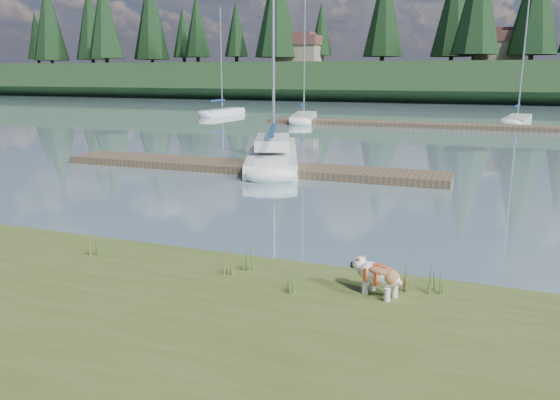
% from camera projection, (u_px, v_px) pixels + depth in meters
% --- Properties ---
extents(ground, '(200.00, 200.00, 0.00)m').
position_uv_depth(ground, '(412.00, 127.00, 39.88)').
color(ground, '#75929E').
rests_on(ground, ground).
extents(bank, '(60.00, 9.00, 0.35)m').
position_uv_depth(bank, '(57.00, 369.00, 7.00)').
color(bank, '#465422').
rests_on(bank, ground).
extents(ridge, '(200.00, 20.00, 5.00)m').
position_uv_depth(ridge, '(451.00, 82.00, 78.54)').
color(ridge, black).
rests_on(ridge, ground).
extents(bulldog, '(0.95, 0.65, 0.56)m').
position_uv_depth(bulldog, '(379.00, 275.00, 8.81)').
color(bulldog, silver).
rests_on(bulldog, bank).
extents(sailboat_main, '(5.22, 10.12, 14.32)m').
position_uv_depth(sailboat_main, '(274.00, 150.00, 24.84)').
color(sailboat_main, silver).
rests_on(sailboat_main, ground).
extents(dock_near, '(16.00, 2.00, 0.30)m').
position_uv_depth(dock_near, '(246.00, 167.00, 22.05)').
color(dock_near, '#4C3D2C').
rests_on(dock_near, ground).
extents(dock_far, '(26.00, 2.20, 0.30)m').
position_uv_depth(dock_far, '(441.00, 125.00, 39.17)').
color(dock_far, '#4C3D2C').
rests_on(dock_far, ground).
extents(sailboat_bg_0, '(2.01, 6.59, 9.58)m').
position_uv_depth(sailboat_bg_0, '(226.00, 111.00, 50.64)').
color(sailboat_bg_0, silver).
rests_on(sailboat_bg_0, ground).
extents(sailboat_bg_1, '(3.47, 8.37, 12.24)m').
position_uv_depth(sailboat_bg_1, '(305.00, 117.00, 44.83)').
color(sailboat_bg_1, silver).
rests_on(sailboat_bg_1, ground).
extents(sailboat_bg_3, '(2.61, 7.72, 11.19)m').
position_uv_depth(sailboat_bg_3, '(518.00, 119.00, 42.47)').
color(sailboat_bg_3, silver).
rests_on(sailboat_bg_3, ground).
extents(weed_0, '(0.17, 0.14, 0.58)m').
position_uv_depth(weed_0, '(228.00, 260.00, 9.79)').
color(weed_0, '#475B23').
rests_on(weed_0, bank).
extents(weed_1, '(0.17, 0.14, 0.58)m').
position_uv_depth(weed_1, '(248.00, 256.00, 10.00)').
color(weed_1, '#475B23').
rests_on(weed_1, bank).
extents(weed_2, '(0.17, 0.14, 0.63)m').
position_uv_depth(weed_2, '(404.00, 277.00, 8.93)').
color(weed_2, '#475B23').
rests_on(weed_2, bank).
extents(weed_3, '(0.17, 0.14, 0.51)m').
position_uv_depth(weed_3, '(94.00, 244.00, 10.81)').
color(weed_3, '#475B23').
rests_on(weed_3, bank).
extents(weed_4, '(0.17, 0.14, 0.43)m').
position_uv_depth(weed_4, '(292.00, 283.00, 8.93)').
color(weed_4, '#475B23').
rests_on(weed_4, bank).
extents(weed_5, '(0.17, 0.14, 0.58)m').
position_uv_depth(weed_5, '(435.00, 278.00, 8.96)').
color(weed_5, '#475B23').
rests_on(weed_5, bank).
extents(mud_lip, '(60.00, 0.50, 0.14)m').
position_uv_depth(mud_lip, '(214.00, 266.00, 11.04)').
color(mud_lip, '#33281C').
rests_on(mud_lip, ground).
extents(conifer_0, '(5.72, 5.72, 14.15)m').
position_uv_depth(conifer_0, '(104.00, 17.00, 89.43)').
color(conifer_0, '#382619').
rests_on(conifer_0, ridge).
extents(conifer_1, '(4.40, 4.40, 11.30)m').
position_uv_depth(conifer_1, '(197.00, 25.00, 88.30)').
color(conifer_1, '#382619').
rests_on(conifer_1, ridge).
extents(conifer_2, '(6.60, 6.60, 16.05)m').
position_uv_depth(conifer_2, '(277.00, 5.00, 79.95)').
color(conifer_2, '#382619').
rests_on(conifer_2, ridge).
extents(conifer_3, '(4.84, 4.84, 12.25)m').
position_uv_depth(conifer_3, '(383.00, 16.00, 78.91)').
color(conifer_3, '#382619').
rests_on(conifer_3, ridge).
extents(house_0, '(6.30, 5.30, 4.65)m').
position_uv_depth(house_0, '(300.00, 49.00, 82.18)').
color(house_0, gray).
rests_on(house_0, ridge).
extents(house_1, '(6.30, 5.30, 4.65)m').
position_uv_depth(house_1, '(499.00, 46.00, 73.58)').
color(house_1, gray).
rests_on(house_1, ridge).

